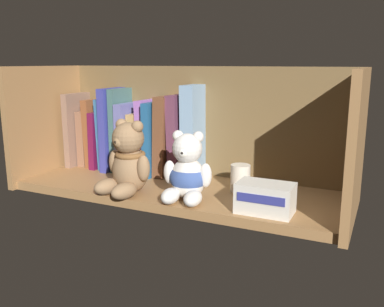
{
  "coord_description": "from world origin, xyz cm",
  "views": [
    {
      "loc": [
        42.99,
        -83.08,
        30.46
      ],
      "look_at": [
        3.91,
        0.0,
        10.3
      ],
      "focal_mm": 39.22,
      "sensor_mm": 36.0,
      "label": 1
    }
  ],
  "objects_px": {
    "book_13": "(193,131)",
    "teddy_bear_smaller": "(187,173)",
    "book_3": "(105,139)",
    "book_2": "(98,132)",
    "small_product_box": "(265,198)",
    "teddy_bear_larger": "(128,162)",
    "book_1": "(90,137)",
    "book_7": "(133,136)",
    "book_4": "(111,133)",
    "pillar_candle": "(240,178)",
    "book_11": "(169,135)",
    "book_10": "(159,137)",
    "book_5": "(118,128)",
    "book_6": "(125,129)",
    "book_0": "(83,128)",
    "book_12": "(181,135)",
    "book_8": "(142,142)",
    "book_9": "(150,136)"
  },
  "relations": [
    {
      "from": "book_13",
      "to": "teddy_bear_smaller",
      "type": "relative_size",
      "value": 1.58
    },
    {
      "from": "book_3",
      "to": "book_13",
      "type": "relative_size",
      "value": 0.66
    },
    {
      "from": "book_2",
      "to": "small_product_box",
      "type": "bearing_deg",
      "value": -18.6
    },
    {
      "from": "teddy_bear_larger",
      "to": "small_product_box",
      "type": "relative_size",
      "value": 1.51
    },
    {
      "from": "book_1",
      "to": "book_7",
      "type": "height_order",
      "value": "book_7"
    },
    {
      "from": "book_1",
      "to": "book_7",
      "type": "distance_m",
      "value": 0.14
    },
    {
      "from": "book_4",
      "to": "pillar_candle",
      "type": "height_order",
      "value": "book_4"
    },
    {
      "from": "book_7",
      "to": "small_product_box",
      "type": "distance_m",
      "value": 0.45
    },
    {
      "from": "book_1",
      "to": "book_11",
      "type": "relative_size",
      "value": 0.76
    },
    {
      "from": "book_10",
      "to": "book_13",
      "type": "height_order",
      "value": "book_13"
    },
    {
      "from": "book_5",
      "to": "book_11",
      "type": "distance_m",
      "value": 0.16
    },
    {
      "from": "teddy_bear_larger",
      "to": "book_7",
      "type": "bearing_deg",
      "value": 119.92
    },
    {
      "from": "book_5",
      "to": "book_10",
      "type": "distance_m",
      "value": 0.13
    },
    {
      "from": "book_6",
      "to": "book_1",
      "type": "bearing_deg",
      "value": 180.0
    },
    {
      "from": "book_7",
      "to": "book_13",
      "type": "bearing_deg",
      "value": 0.0
    },
    {
      "from": "book_1",
      "to": "book_2",
      "type": "height_order",
      "value": "book_2"
    },
    {
      "from": "teddy_bear_smaller",
      "to": "book_11",
      "type": "bearing_deg",
      "value": 128.04
    },
    {
      "from": "book_6",
      "to": "small_product_box",
      "type": "relative_size",
      "value": 2.02
    },
    {
      "from": "book_0",
      "to": "teddy_bear_smaller",
      "type": "xyz_separation_m",
      "value": [
        0.41,
        -0.17,
        -0.04
      ]
    },
    {
      "from": "book_2",
      "to": "book_4",
      "type": "bearing_deg",
      "value": 0.0
    },
    {
      "from": "book_0",
      "to": "book_10",
      "type": "bearing_deg",
      "value": 0.0
    },
    {
      "from": "book_4",
      "to": "book_10",
      "type": "xyz_separation_m",
      "value": [
        0.15,
        0.0,
        -0.0
      ]
    },
    {
      "from": "book_11",
      "to": "book_13",
      "type": "xyz_separation_m",
      "value": [
        0.07,
        0.0,
        0.01
      ]
    },
    {
      "from": "book_6",
      "to": "book_12",
      "type": "bearing_deg",
      "value": 0.0
    },
    {
      "from": "book_0",
      "to": "book_6",
      "type": "xyz_separation_m",
      "value": [
        0.14,
        0.0,
        0.01
      ]
    },
    {
      "from": "book_5",
      "to": "pillar_candle",
      "type": "distance_m",
      "value": 0.39
    },
    {
      "from": "book_8",
      "to": "book_13",
      "type": "relative_size",
      "value": 0.67
    },
    {
      "from": "book_4",
      "to": "book_8",
      "type": "relative_size",
      "value": 1.22
    },
    {
      "from": "book_12",
      "to": "small_product_box",
      "type": "xyz_separation_m",
      "value": [
        0.27,
        -0.18,
        -0.07
      ]
    },
    {
      "from": "book_3",
      "to": "teddy_bear_smaller",
      "type": "distance_m",
      "value": 0.38
    },
    {
      "from": "book_3",
      "to": "book_2",
      "type": "bearing_deg",
      "value": 180.0
    },
    {
      "from": "pillar_candle",
      "to": "teddy_bear_smaller",
      "type": "bearing_deg",
      "value": -128.86
    },
    {
      "from": "book_0",
      "to": "book_10",
      "type": "height_order",
      "value": "book_0"
    },
    {
      "from": "book_1",
      "to": "book_8",
      "type": "height_order",
      "value": "book_8"
    },
    {
      "from": "book_1",
      "to": "small_product_box",
      "type": "height_order",
      "value": "book_1"
    },
    {
      "from": "book_8",
      "to": "pillar_candle",
      "type": "bearing_deg",
      "value": -12.62
    },
    {
      "from": "book_4",
      "to": "book_9",
      "type": "relative_size",
      "value": 1.0
    },
    {
      "from": "book_1",
      "to": "book_7",
      "type": "relative_size",
      "value": 0.85
    },
    {
      "from": "book_10",
      "to": "book_13",
      "type": "distance_m",
      "value": 0.1
    },
    {
      "from": "book_0",
      "to": "book_7",
      "type": "height_order",
      "value": "book_0"
    },
    {
      "from": "book_13",
      "to": "pillar_candle",
      "type": "distance_m",
      "value": 0.18
    },
    {
      "from": "book_9",
      "to": "teddy_bear_larger",
      "type": "xyz_separation_m",
      "value": [
        0.05,
        -0.18,
        -0.03
      ]
    },
    {
      "from": "book_7",
      "to": "book_8",
      "type": "distance_m",
      "value": 0.03
    },
    {
      "from": "book_6",
      "to": "book_12",
      "type": "xyz_separation_m",
      "value": [
        0.17,
        0.0,
        -0.01
      ]
    },
    {
      "from": "book_6",
      "to": "teddy_bear_larger",
      "type": "bearing_deg",
      "value": -54.65
    },
    {
      "from": "book_11",
      "to": "teddy_bear_smaller",
      "type": "height_order",
      "value": "book_11"
    },
    {
      "from": "book_8",
      "to": "teddy_bear_smaller",
      "type": "height_order",
      "value": "book_8"
    },
    {
      "from": "book_3",
      "to": "book_12",
      "type": "height_order",
      "value": "book_12"
    },
    {
      "from": "book_4",
      "to": "book_8",
      "type": "xyz_separation_m",
      "value": [
        0.1,
        0.0,
        -0.02
      ]
    },
    {
      "from": "small_product_box",
      "to": "book_12",
      "type": "bearing_deg",
      "value": 146.61
    }
  ]
}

